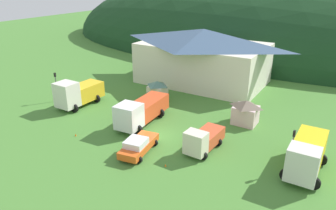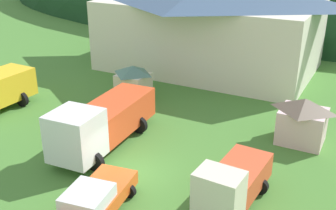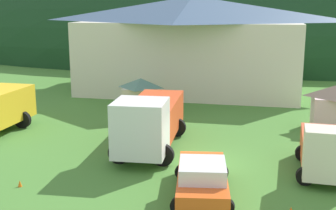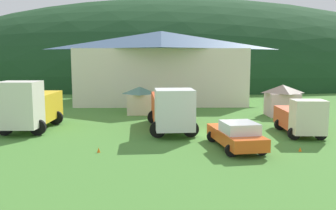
{
  "view_description": "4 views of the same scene",
  "coord_description": "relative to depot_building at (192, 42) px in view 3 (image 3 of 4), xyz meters",
  "views": [
    {
      "loc": [
        17.01,
        -25.75,
        16.2
      ],
      "look_at": [
        -0.59,
        3.33,
        2.31
      ],
      "focal_mm": 34.1,
      "sensor_mm": 36.0,
      "label": 1
    },
    {
      "loc": [
        10.63,
        -15.89,
        11.95
      ],
      "look_at": [
        -0.88,
        5.59,
        1.75
      ],
      "focal_mm": 43.88,
      "sensor_mm": 36.0,
      "label": 2
    },
    {
      "loc": [
        2.74,
        -20.78,
        7.75
      ],
      "look_at": [
        -3.23,
        6.05,
        1.5
      ],
      "focal_mm": 47.11,
      "sensor_mm": 36.0,
      "label": 3
    },
    {
      "loc": [
        -3.97,
        -24.23,
        5.25
      ],
      "look_at": [
        -3.39,
        4.89,
        1.44
      ],
      "focal_mm": 38.04,
      "sensor_mm": 36.0,
      "label": 4
    }
  ],
  "objects": [
    {
      "name": "depot_building",
      "position": [
        0.0,
        0.0,
        0.0
      ],
      "size": [
        20.47,
        12.94,
        8.56
      ],
      "color": "silver",
      "rests_on": "ground"
    },
    {
      "name": "heavy_rig_white",
      "position": [
        0.69,
        -17.93,
        -2.76
      ],
      "size": [
        3.65,
        8.52,
        3.24
      ],
      "rotation": [
        0.0,
        0.0,
        -1.51
      ],
      "color": "white",
      "rests_on": "ground"
    },
    {
      "name": "light_truck_cream",
      "position": [
        9.54,
        -19.86,
        -3.17
      ],
      "size": [
        2.67,
        5.34,
        2.61
      ],
      "rotation": [
        0.0,
        0.0,
        -1.62
      ],
      "color": "beige",
      "rests_on": "ground"
    },
    {
      "name": "forested_hill_backdrop",
      "position": [
        3.93,
        37.2,
        -4.41
      ],
      "size": [
        122.24,
        60.0,
        35.88
      ],
      "primitive_type": "ellipsoid",
      "color": "#193D1E",
      "rests_on": "ground"
    },
    {
      "name": "traffic_cone_near_pickup",
      "position": [
        -3.56,
        -24.2,
        -4.41
      ],
      "size": [
        0.36,
        0.36,
        0.59
      ],
      "primitive_type": "cone",
      "color": "orange",
      "rests_on": "ground"
    },
    {
      "name": "service_pickup_orange",
      "position": [
        4.35,
        -23.5,
        -3.58
      ],
      "size": [
        2.94,
        5.39,
        1.66
      ],
      "rotation": [
        0.0,
        0.0,
        -1.42
      ],
      "color": "#E9591D",
      "rests_on": "ground"
    },
    {
      "name": "ground_plane",
      "position": [
        3.93,
        -19.56,
        -4.41
      ],
      "size": [
        200.0,
        200.0,
        0.0
      ],
      "primitive_type": "plane",
      "color": "#477F33"
    },
    {
      "name": "play_shed_cream",
      "position": [
        -2.05,
        -10.18,
        -3.07
      ],
      "size": [
        2.45,
        2.34,
        2.6
      ],
      "color": "beige",
      "rests_on": "ground"
    },
    {
      "name": "play_shed_pink",
      "position": [
        11.09,
        -11.63,
        -2.93
      ],
      "size": [
        2.91,
        2.58,
        2.88
      ],
      "color": "beige",
      "rests_on": "ground"
    }
  ]
}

